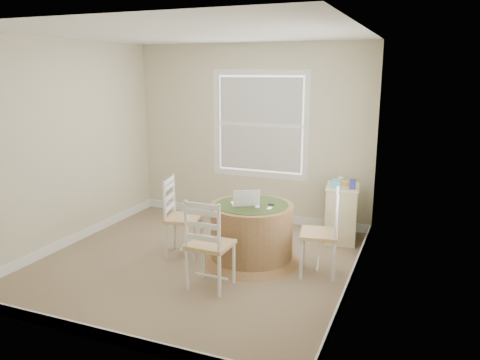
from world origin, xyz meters
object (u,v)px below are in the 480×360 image
at_px(chair_right, 319,233).
at_px(corner_chest, 341,213).
at_px(chair_left, 184,218).
at_px(chair_near, 211,244).
at_px(round_table, 252,230).
at_px(laptop, 245,202).

bearing_deg(chair_right, corner_chest, 168.15).
xyz_separation_m(chair_left, chair_right, (1.64, 0.07, 0.00)).
bearing_deg(chair_near, round_table, -99.13).
bearing_deg(chair_left, round_table, -94.32).
bearing_deg(chair_right, chair_near, -62.26).
xyz_separation_m(chair_left, chair_near, (0.68, -0.67, 0.00)).
xyz_separation_m(laptop, corner_chest, (0.91, 1.15, -0.35)).
bearing_deg(laptop, corner_chest, -159.22).
relative_size(chair_left, laptop, 2.38).
bearing_deg(corner_chest, laptop, -136.20).
distance_m(round_table, chair_right, 0.82).
xyz_separation_m(round_table, chair_near, (-0.15, -0.80, 0.09)).
xyz_separation_m(chair_near, chair_right, (0.96, 0.74, 0.00)).
relative_size(chair_left, chair_near, 1.00).
relative_size(round_table, chair_right, 1.22).
bearing_deg(laptop, chair_near, 52.79).
bearing_deg(chair_left, laptop, -96.77).
bearing_deg(chair_right, laptop, -100.91).
distance_m(chair_right, laptop, 0.91).
xyz_separation_m(chair_near, laptop, (0.09, 0.76, 0.25)).
height_order(round_table, chair_right, chair_right).
bearing_deg(round_table, laptop, -146.51).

